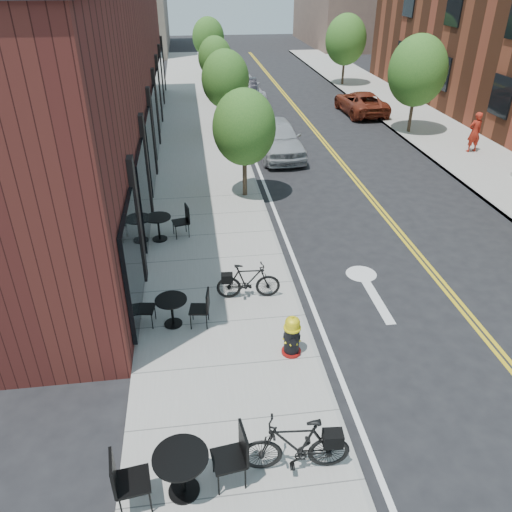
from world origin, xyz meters
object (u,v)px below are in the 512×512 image
parked_car_b (242,94)px  pedestrian (475,132)px  bistro_set_a (182,469)px  bicycle_left (296,445)px  bistro_set_c (158,225)px  parked_car_c (240,88)px  bistro_set_b (172,308)px  parked_car_a (277,138)px  bicycle_right (248,281)px  fire_hydrant (292,336)px  parked_car_far (361,103)px

parked_car_b → pedestrian: size_ratio=2.75×
bistro_set_a → pedestrian: pedestrian is taller
bicycle_left → bistro_set_c: 8.86m
bistro_set_a → parked_car_c: size_ratio=0.37×
bistro_set_b → parked_car_a: bearing=77.8°
bicycle_right → pedestrian: pedestrian is taller
fire_hydrant → bistro_set_b: size_ratio=0.56×
bicycle_left → parked_car_a: parked_car_a is taller
fire_hydrant → pedestrian: pedestrian is taller
parked_car_a → parked_car_b: size_ratio=0.95×
bicycle_left → parked_car_c: bearing=-179.4°
bicycle_left → bicycle_right: (-0.16, 5.06, -0.06)m
parked_car_c → pedestrian: pedestrian is taller
bistro_set_c → bistro_set_a: bearing=-98.5°
parked_car_a → parked_car_c: (-0.51, 10.72, 0.01)m
fire_hydrant → bistro_set_a: bearing=-109.8°
parked_car_b → parked_car_c: parked_car_c is taller
bicycle_right → bistro_set_a: bistro_set_a is taller
bicycle_left → parked_car_c: parked_car_c is taller
fire_hydrant → pedestrian: size_ratio=0.55×
parked_car_a → parked_car_c: 10.73m
bistro_set_a → parked_car_far: 25.25m
bistro_set_b → parked_car_far: (10.55, 18.65, 0.05)m
bistro_set_c → parked_car_a: bearing=44.4°
fire_hydrant → bicycle_left: size_ratio=0.54×
bicycle_left → bistro_set_c: size_ratio=0.96×
bicycle_right → parked_car_c: bearing=-2.1°
fire_hydrant → parked_car_a: 13.55m
bistro_set_c → pedestrian: (13.74, 6.68, 0.39)m
bistro_set_b → parked_car_b: parked_car_b is taller
fire_hydrant → parked_car_far: size_ratio=0.22×
bicycle_right → parked_car_c: (2.13, 21.90, 0.21)m
fire_hydrant → bicycle_left: bicycle_left is taller
bicycle_right → parked_car_b: (2.07, 20.06, 0.21)m
fire_hydrant → parked_car_far: bearing=86.1°
bistro_set_a → parked_car_b: parked_car_b is taller
parked_car_c → pedestrian: bearing=-58.8°
bistro_set_c → parked_car_c: (4.47, 18.46, 0.19)m
bistro_set_a → parked_car_b: 25.59m
bistro_set_a → pedestrian: bearing=41.6°
bistro_set_a → bistro_set_c: (-0.66, 8.70, -0.05)m
parked_car_a → bistro_set_c: bearing=-125.9°
fire_hydrant → bistro_set_a: (-2.34, -3.03, 0.08)m
fire_hydrant → bistro_set_c: bearing=135.8°
pedestrian → bistro_set_a: bearing=41.9°
bistro_set_a → parked_car_a: parked_car_a is taller
bistro_set_b → bistro_set_c: bistro_set_c is taller
fire_hydrant → parked_car_far: (8.00, 20.01, 0.05)m
parked_car_a → parked_car_far: bearing=44.5°
bistro_set_b → pedestrian: pedestrian is taller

